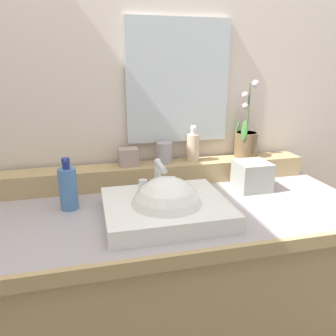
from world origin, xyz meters
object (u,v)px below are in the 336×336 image
object	(u,v)px
lotion_bottle	(68,188)
tissue_box	(252,176)
potted_plant	(246,140)
tumbler_cup	(164,153)
soap_dispenser	(193,147)
trinket_box	(128,157)
sink_basin	(166,211)

from	to	relation	value
lotion_bottle	tissue_box	world-z (taller)	lotion_bottle
lotion_bottle	tissue_box	bearing A→B (deg)	1.49
potted_plant	tumbler_cup	bearing A→B (deg)	-178.94
tumbler_cup	lotion_bottle	world-z (taller)	lotion_bottle
lotion_bottle	soap_dispenser	bearing A→B (deg)	19.95
soap_dispenser	tumbler_cup	size ratio (longest dim) A/B	1.78
tumbler_cup	trinket_box	world-z (taller)	tumbler_cup
tumbler_cup	lotion_bottle	distance (m)	0.44
sink_basin	lotion_bottle	xyz separation A→B (m)	(-0.32, 0.15, 0.06)
soap_dispenser	trinket_box	bearing A→B (deg)	-179.77
potted_plant	tissue_box	world-z (taller)	potted_plant
tissue_box	lotion_bottle	bearing A→B (deg)	-178.51
tumbler_cup	trinket_box	bearing A→B (deg)	-177.52
sink_basin	lotion_bottle	world-z (taller)	lotion_bottle
potted_plant	soap_dispenser	size ratio (longest dim) A/B	2.18
tumbler_cup	tissue_box	bearing A→B (deg)	-28.27
soap_dispenser	tumbler_cup	world-z (taller)	soap_dispenser
sink_basin	potted_plant	bearing A→B (deg)	37.76
soap_dispenser	sink_basin	bearing A→B (deg)	-120.54
soap_dispenser	lotion_bottle	distance (m)	0.56
sink_basin	tumbler_cup	xyz separation A→B (m)	(0.07, 0.35, 0.11)
sink_basin	trinket_box	xyz separation A→B (m)	(-0.08, 0.34, 0.10)
potted_plant	soap_dispenser	xyz separation A→B (m)	(-0.26, -0.01, -0.01)
sink_basin	soap_dispenser	size ratio (longest dim) A/B	2.62
potted_plant	tissue_box	size ratio (longest dim) A/B	2.62
trinket_box	tumbler_cup	bearing A→B (deg)	0.87
tissue_box	potted_plant	bearing A→B (deg)	72.83
tumbler_cup	lotion_bottle	bearing A→B (deg)	-153.69
trinket_box	potted_plant	bearing A→B (deg)	-0.14
sink_basin	trinket_box	world-z (taller)	sink_basin
tumbler_cup	tissue_box	world-z (taller)	tumbler_cup
tumbler_cup	trinket_box	size ratio (longest dim) A/B	1.11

